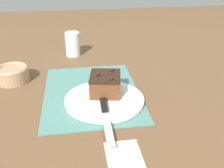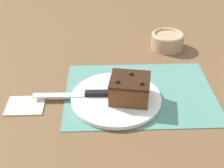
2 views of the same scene
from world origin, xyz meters
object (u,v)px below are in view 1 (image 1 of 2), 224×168
(chocolate_cake, at_px, (105,84))
(cake_plate, at_px, (104,100))
(serving_knife, at_px, (105,112))
(small_bowl, at_px, (13,74))
(drinking_glass, at_px, (73,44))

(chocolate_cake, bearing_deg, cake_plate, -12.35)
(chocolate_cake, xyz_separation_m, serving_knife, (0.13, -0.02, -0.03))
(small_bowl, bearing_deg, drinking_glass, 136.59)
(drinking_glass, relative_size, small_bowl, 0.92)
(drinking_glass, distance_m, small_bowl, 0.35)
(chocolate_cake, xyz_separation_m, small_bowl, (-0.18, -0.34, -0.02))
(drinking_glass, xyz_separation_m, small_bowl, (0.25, -0.24, -0.02))
(drinking_glass, height_order, small_bowl, drinking_glass)
(serving_knife, bearing_deg, chocolate_cake, -96.50)
(serving_knife, distance_m, small_bowl, 0.45)
(cake_plate, xyz_separation_m, small_bowl, (-0.21, -0.34, 0.02))
(small_bowl, bearing_deg, cake_plate, 57.37)
(cake_plate, height_order, chocolate_cake, chocolate_cake)
(cake_plate, bearing_deg, serving_knife, -5.84)
(cake_plate, xyz_separation_m, serving_knife, (0.10, -0.01, 0.01))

